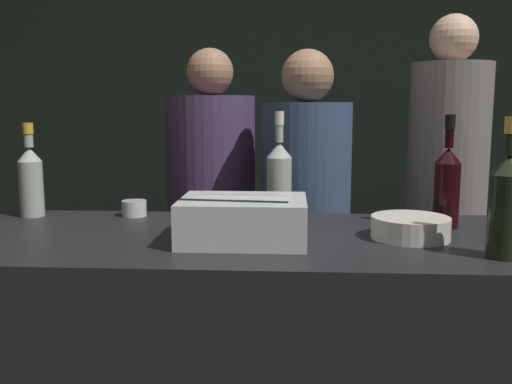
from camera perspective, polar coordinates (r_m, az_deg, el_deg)
wall_back_chalkboard at (r=3.57m, az=1.94°, el=8.16°), size 6.40×0.06×2.80m
ice_bin_with_bottles at (r=1.54m, az=-1.39°, el=-2.61°), size 0.34×0.26×0.12m
bowl_white at (r=1.64m, az=15.19°, el=-3.38°), size 0.22×0.22×0.06m
candle_votive at (r=1.94m, az=-12.09°, el=-1.59°), size 0.08×0.08×0.05m
champagne_bottle at (r=1.49m, az=23.74°, el=-0.97°), size 0.08×0.08×0.34m
red_wine_bottle_black_foil at (r=1.80m, az=18.56°, el=0.79°), size 0.08×0.08×0.34m
white_wine_bottle at (r=1.84m, az=2.32°, el=1.45°), size 0.08×0.08×0.35m
rose_wine_bottle at (r=2.02m, az=-21.60°, el=1.28°), size 0.08×0.08×0.31m
person_in_hoodie at (r=2.75m, az=18.45°, el=-0.26°), size 0.36×0.36×1.83m
person_blond_tee at (r=2.64m, az=-4.46°, el=-2.33°), size 0.40×0.40×1.68m
person_grey_polo at (r=2.38m, az=4.97°, el=-3.86°), size 0.36×0.36×1.65m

